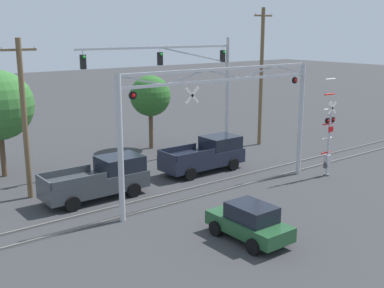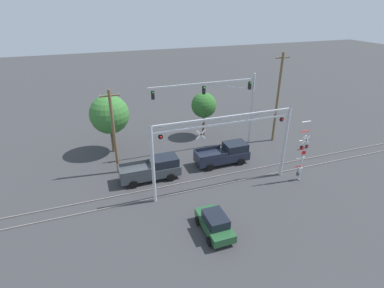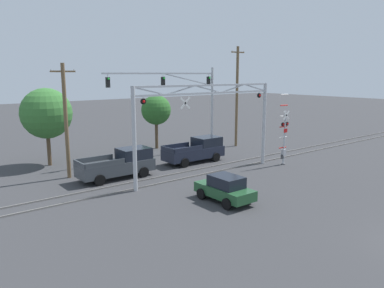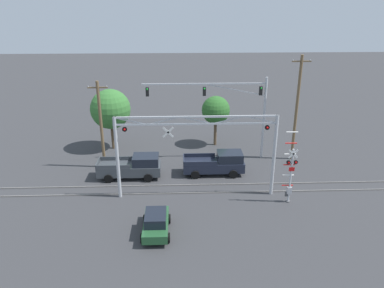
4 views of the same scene
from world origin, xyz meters
name	(u,v)px [view 2 (image 2 of 4)]	position (x,y,z in m)	size (l,w,h in m)	color
rail_track_near	(221,185)	(0.00, 16.07, 0.05)	(80.00, 0.08, 0.10)	gray
rail_track_far	(215,177)	(0.00, 17.51, 0.05)	(80.00, 0.08, 0.10)	gray
crossing_gantry	(224,141)	(-0.01, 15.79, 4.61)	(12.83, 0.29, 6.89)	#B7BABF
crossing_signal_mast	(302,159)	(7.31, 14.42, 2.30)	(1.13, 0.35, 6.02)	#B7BABF
traffic_signal_span	(230,98)	(4.19, 23.45, 5.75)	(12.01, 0.39, 8.28)	#B7BABF
pickup_truck_lead	(225,154)	(2.13, 19.80, 1.04)	(5.59, 2.26, 2.12)	#1E2333
pickup_truck_following	(153,169)	(-5.56, 19.33, 1.04)	(5.67, 2.26, 2.12)	#3D4247
sedan_waiting	(215,223)	(-3.04, 10.59, 0.82)	(1.96, 3.85, 1.62)	#23512D
utility_pole_left	(114,132)	(-8.59, 21.68, 4.36)	(1.80, 0.28, 8.42)	brown
utility_pole_right	(278,98)	(10.09, 22.95, 5.37)	(1.80, 0.28, 10.44)	brown
background_tree_beyond_span	(204,105)	(2.65, 27.09, 3.99)	(3.05, 3.05, 5.54)	brown
background_tree_far_left_verge	(109,114)	(-8.50, 26.49, 4.41)	(4.20, 4.20, 6.52)	brown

